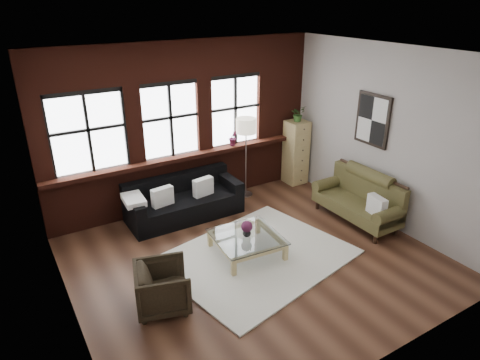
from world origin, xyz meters
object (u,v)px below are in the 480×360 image
coffee_table (247,245)px  drawer_chest (296,152)px  dark_sofa (184,198)px  armchair (163,287)px  floor_lamp (246,155)px  vintage_settee (357,199)px  vase (247,232)px

coffee_table → drawer_chest: size_ratio=0.73×
dark_sofa → drawer_chest: (2.82, 0.23, 0.32)m
drawer_chest → armchair: bearing=-149.5°
dark_sofa → armchair: size_ratio=3.02×
floor_lamp → drawer_chest: bearing=0.5°
dark_sofa → vintage_settee: (2.65, -1.83, 0.08)m
dark_sofa → coffee_table: dark_sofa is taller
coffee_table → vintage_settee: bearing=-2.9°
vintage_settee → drawer_chest: bearing=85.1°
vase → drawer_chest: size_ratio=0.10×
armchair → vase: 1.73m
vintage_settee → vase: (-2.32, 0.12, -0.06)m
vase → floor_lamp: bearing=58.4°
coffee_table → vase: bearing=90.0°
armchair → drawer_chest: (4.15, 2.44, 0.38)m
drawer_chest → vintage_settee: bearing=-94.9°
armchair → floor_lamp: size_ratio=0.39×
dark_sofa → vase: (0.33, -1.71, 0.02)m
armchair → dark_sofa: bearing=-15.0°
dark_sofa → armchair: bearing=-120.9°
coffee_table → drawer_chest: drawer_chest is taller
armchair → vintage_settee: bearing=-68.5°
armchair → coffee_table: size_ratio=0.69×
dark_sofa → floor_lamp: 1.61m
vintage_settee → vase: 2.32m
dark_sofa → floor_lamp: bearing=8.1°
floor_lamp → vase: bearing=-121.6°
coffee_table → floor_lamp: bearing=58.4°
vase → floor_lamp: floor_lamp is taller
armchair → vase: bearing=-57.0°
dark_sofa → armchair: dark_sofa is taller
vintage_settee → armchair: vintage_settee is taller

